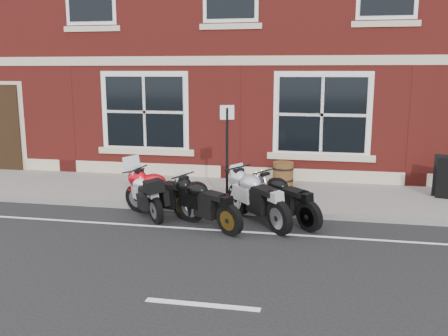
# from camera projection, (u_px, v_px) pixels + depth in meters

# --- Properties ---
(ground) EXTENTS (80.00, 80.00, 0.00)m
(ground) POSITION_uv_depth(u_px,v_px,m) (239.00, 235.00, 9.68)
(ground) COLOR black
(ground) RESTS_ON ground
(sidewalk) EXTENTS (30.00, 3.00, 0.12)m
(sidewalk) POSITION_uv_depth(u_px,v_px,m) (258.00, 195.00, 12.56)
(sidewalk) COLOR slate
(sidewalk) RESTS_ON ground
(kerb) EXTENTS (30.00, 0.16, 0.12)m
(kerb) POSITION_uv_depth(u_px,v_px,m) (249.00, 212.00, 11.04)
(kerb) COLOR slate
(kerb) RESTS_ON ground
(moto_touring_silver) EXTENTS (1.29, 1.54, 1.25)m
(moto_touring_silver) POSITION_uv_depth(u_px,v_px,m) (146.00, 192.00, 10.94)
(moto_touring_silver) COLOR black
(moto_touring_silver) RESTS_ON ground
(moto_sport_red) EXTENTS (2.02, 0.86, 0.95)m
(moto_sport_red) POSITION_uv_depth(u_px,v_px,m) (163.00, 192.00, 10.83)
(moto_sport_red) COLOR black
(moto_sport_red) RESTS_ON ground
(moto_sport_black) EXTENTS (1.75, 1.32, 0.93)m
(moto_sport_black) POSITION_uv_depth(u_px,v_px,m) (205.00, 201.00, 10.11)
(moto_sport_black) COLOR black
(moto_sport_black) RESTS_ON ground
(moto_sport_silver) EXTENTS (1.56, 1.84, 1.02)m
(moto_sport_silver) POSITION_uv_depth(u_px,v_px,m) (258.00, 196.00, 10.31)
(moto_sport_silver) COLOR black
(moto_sport_silver) RESTS_ON ground
(moto_naked_black) EXTENTS (1.57, 1.56, 0.94)m
(moto_naked_black) POSITION_uv_depth(u_px,v_px,m) (285.00, 197.00, 10.42)
(moto_naked_black) COLOR black
(moto_naked_black) RESTS_ON ground
(a_board_sign) EXTENTS (0.70, 0.56, 1.02)m
(a_board_sign) POSITION_uv_depth(u_px,v_px,m) (448.00, 177.00, 11.88)
(a_board_sign) COLOR black
(a_board_sign) RESTS_ON sidewalk
(barrel_planter) EXTENTS (0.57, 0.57, 0.63)m
(barrel_planter) POSITION_uv_depth(u_px,v_px,m) (283.00, 174.00, 13.24)
(barrel_planter) COLOR #4E3314
(barrel_planter) RESTS_ON sidewalk
(parking_sign) EXTENTS (0.30, 0.14, 2.26)m
(parking_sign) POSITION_uv_depth(u_px,v_px,m) (227.00, 148.00, 11.23)
(parking_sign) COLOR black
(parking_sign) RESTS_ON sidewalk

